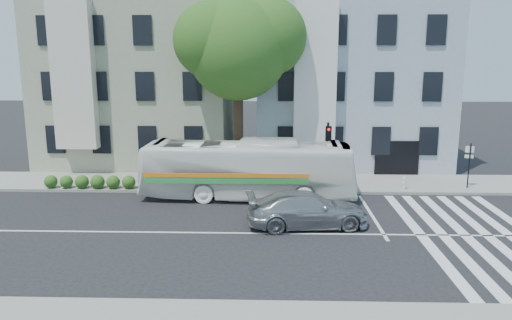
{
  "coord_description": "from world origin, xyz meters",
  "views": [
    {
      "loc": [
        1.82,
        -19.49,
        7.22
      ],
      "look_at": [
        1.15,
        3.3,
        2.4
      ],
      "focal_mm": 35.0,
      "sensor_mm": 36.0,
      "label": 1
    }
  ],
  "objects_px": {
    "bus": "(248,169)",
    "fire_hydrant": "(404,183)",
    "traffic_signal": "(328,149)",
    "sedan": "(307,209)"
  },
  "relations": [
    {
      "from": "bus",
      "to": "fire_hydrant",
      "type": "distance_m",
      "value": 8.51
    },
    {
      "from": "sedan",
      "to": "fire_hydrant",
      "type": "distance_m",
      "value": 7.98
    },
    {
      "from": "bus",
      "to": "traffic_signal",
      "type": "relative_size",
      "value": 2.84
    },
    {
      "from": "bus",
      "to": "fire_hydrant",
      "type": "relative_size",
      "value": 15.86
    },
    {
      "from": "sedan",
      "to": "fire_hydrant",
      "type": "height_order",
      "value": "sedan"
    },
    {
      "from": "sedan",
      "to": "traffic_signal",
      "type": "relative_size",
      "value": 1.35
    },
    {
      "from": "sedan",
      "to": "fire_hydrant",
      "type": "relative_size",
      "value": 7.57
    },
    {
      "from": "bus",
      "to": "sedan",
      "type": "xyz_separation_m",
      "value": [
        2.74,
        -4.26,
        -0.76
      ]
    },
    {
      "from": "fire_hydrant",
      "to": "sedan",
      "type": "bearing_deg",
      "value": -134.41
    },
    {
      "from": "fire_hydrant",
      "to": "traffic_signal",
      "type": "bearing_deg",
      "value": -170.55
    }
  ]
}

